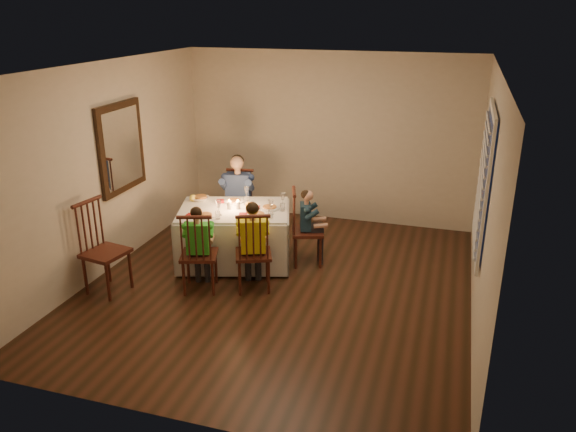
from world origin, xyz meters
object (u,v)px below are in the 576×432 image
(chair_near_right, at_px, (254,288))
(child_teal, at_px, (307,263))
(chair_near_left, at_px, (201,289))
(child_yellow, at_px, (254,288))
(dining_table, at_px, (234,224))
(adult, at_px, (239,239))
(chair_adult, at_px, (239,239))
(serving_bowl, at_px, (201,199))
(child_green, at_px, (201,289))
(chair_extra, at_px, (110,291))
(chair_end, at_px, (307,263))

(chair_near_right, height_order, child_teal, chair_near_right)
(chair_near_left, bearing_deg, chair_near_right, -178.43)
(chair_near_right, xyz_separation_m, child_yellow, (0.00, 0.00, 0.00))
(dining_table, height_order, adult, dining_table)
(chair_adult, relative_size, chair_near_left, 1.00)
(chair_adult, bearing_deg, adult, 0.00)
(dining_table, height_order, serving_bowl, serving_bowl)
(dining_table, distance_m, child_teal, 1.10)
(child_green, distance_m, serving_bowl, 1.36)
(chair_adult, xyz_separation_m, chair_near_left, (0.14, -1.59, 0.00))
(child_teal, bearing_deg, dining_table, 86.37)
(chair_near_left, bearing_deg, chair_adult, -102.72)
(chair_extra, relative_size, child_green, 1.06)
(child_green, bearing_deg, chair_near_left, 180.00)
(dining_table, bearing_deg, serving_bowl, 146.05)
(dining_table, xyz_separation_m, child_teal, (0.93, 0.24, -0.53))
(chair_near_left, xyz_separation_m, chair_end, (1.03, 1.09, 0.00))
(dining_table, bearing_deg, child_yellow, -68.68)
(chair_end, distance_m, adult, 1.27)
(chair_end, height_order, child_yellow, child_yellow)
(chair_near_right, distance_m, serving_bowl, 1.54)
(dining_table, relative_size, chair_near_left, 1.64)
(child_teal, bearing_deg, chair_near_left, 118.50)
(chair_near_right, bearing_deg, dining_table, -74.44)
(chair_extra, xyz_separation_m, adult, (0.89, 1.95, 0.00))
(chair_near_left, relative_size, child_green, 0.96)
(chair_near_left, height_order, chair_extra, chair_extra)
(chair_end, bearing_deg, child_green, 118.50)
(dining_table, height_order, chair_extra, dining_table)
(chair_adult, xyz_separation_m, chair_end, (1.17, -0.50, 0.00))
(chair_near_left, bearing_deg, dining_table, -114.49)
(chair_end, height_order, child_green, child_green)
(chair_near_left, height_order, adult, adult)
(chair_end, distance_m, child_green, 1.50)
(chair_near_right, height_order, child_green, child_green)
(child_green, bearing_deg, adult, -102.72)
(child_teal, bearing_deg, child_green, 118.50)
(child_yellow, bearing_deg, chair_adult, -84.20)
(chair_adult, distance_m, chair_near_left, 1.60)
(dining_table, xyz_separation_m, chair_near_left, (-0.10, -0.85, -0.53))
(chair_near_right, distance_m, child_teal, 0.98)
(chair_near_left, bearing_deg, adult, -102.72)
(chair_adult, bearing_deg, chair_near_right, -71.91)
(chair_near_left, height_order, chair_end, same)
(dining_table, xyz_separation_m, chair_near_right, (0.50, -0.64, -0.53))
(dining_table, bearing_deg, child_green, -113.53)
(dining_table, bearing_deg, chair_adult, 91.29)
(child_green, xyz_separation_m, serving_bowl, (-0.45, 1.02, 0.77))
(chair_adult, height_order, chair_near_left, same)
(chair_near_left, relative_size, serving_bowl, 4.75)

